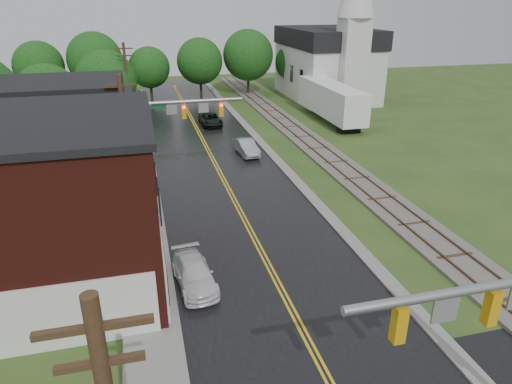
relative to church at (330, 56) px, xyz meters
name	(u,v)px	position (x,y,z in m)	size (l,w,h in m)	color
main_road	(216,166)	(-20.00, -23.74, -5.83)	(10.00, 90.00, 0.02)	black
curb_right	(262,144)	(-14.60, -18.74, -5.83)	(0.80, 70.00, 0.12)	gray
sidewalk_left	(143,196)	(-26.20, -28.74, -5.83)	(2.40, 50.00, 0.12)	gray
yellow_house	(66,155)	(-31.00, -27.74, -2.63)	(8.00, 7.00, 6.40)	tan
darkred_building	(93,133)	(-30.00, -18.74, -3.63)	(7.00, 6.00, 4.40)	#3F0F0C
church	(330,56)	(0.00, 0.00, 0.00)	(10.40, 18.40, 20.00)	silver
railroad	(307,140)	(-10.00, -18.74, -5.73)	(3.20, 80.00, 0.30)	#59544C
traffic_signal_near	(511,319)	(-16.53, -51.74, -0.87)	(7.34, 0.30, 7.20)	gray
traffic_signal_far	(174,119)	(-23.47, -26.74, -0.86)	(7.34, 0.43, 7.20)	gray
utility_pole_b	(127,146)	(-26.80, -31.74, -1.11)	(1.80, 0.28, 9.00)	#382616
utility_pole_c	(128,85)	(-26.80, -9.74, -1.11)	(1.80, 0.28, 9.00)	#382616
tree_left_c	(50,98)	(-33.85, -13.84, -1.32)	(6.00, 6.00, 7.65)	black
tree_left_e	(108,82)	(-28.85, -7.84, -1.02)	(6.40, 6.40, 8.16)	black
suv_dark	(210,120)	(-18.31, -10.26, -5.19)	(2.14, 4.64, 1.29)	black
sedan_silver	(246,147)	(-16.83, -21.34, -5.16)	(1.43, 4.11, 1.35)	#A4A4A9
pickup_white	(194,274)	(-24.02, -40.67, -5.22)	(1.72, 4.22, 1.23)	white
semi_trailer	(331,100)	(-4.61, -11.72, -3.37)	(2.94, 13.58, 4.19)	black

